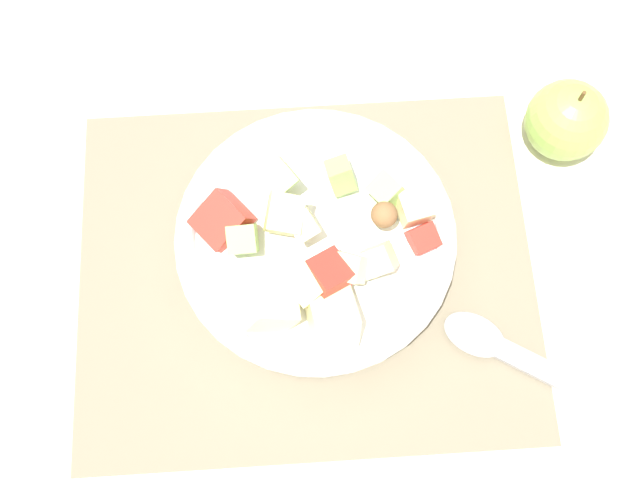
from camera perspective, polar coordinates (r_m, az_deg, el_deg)
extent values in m
plane|color=silver|center=(0.69, -0.75, -2.37)|extent=(2.40, 2.40, 0.00)
cube|color=#756B56|center=(0.69, -0.76, -2.30)|extent=(0.42, 0.34, 0.01)
cylinder|color=white|center=(0.66, 0.00, -0.52)|extent=(0.22, 0.22, 0.06)
torus|color=white|center=(0.63, 0.00, 0.37)|extent=(0.24, 0.24, 0.02)
cube|color=beige|center=(0.59, -3.48, -4.78)|extent=(0.05, 0.04, 0.05)
cube|color=red|center=(0.63, -7.16, 1.53)|extent=(0.06, 0.06, 0.04)
cube|color=beige|center=(0.63, 7.51, 2.56)|extent=(0.03, 0.03, 0.03)
cube|color=beige|center=(0.59, 2.58, -2.09)|extent=(0.04, 0.03, 0.03)
cube|color=beige|center=(0.59, 1.32, -5.97)|extent=(0.04, 0.05, 0.05)
cube|color=#A3CC6B|center=(0.62, -2.91, 4.76)|extent=(0.04, 0.05, 0.05)
cube|color=red|center=(0.63, 8.24, -0.10)|extent=(0.03, 0.03, 0.02)
cube|color=#93C160|center=(0.63, 1.93, 4.97)|extent=(0.03, 0.03, 0.03)
cube|color=#93C160|center=(0.61, -5.59, 0.10)|extent=(0.02, 0.03, 0.04)
cube|color=red|center=(0.59, 1.01, -2.56)|extent=(0.04, 0.04, 0.03)
cube|color=#A3CC6B|center=(0.63, 5.49, 3.73)|extent=(0.04, 0.04, 0.04)
cube|color=#E5D684|center=(0.60, -2.38, 2.00)|extent=(0.04, 0.04, 0.04)
cube|color=#E5D684|center=(0.59, -0.71, -3.35)|extent=(0.04, 0.04, 0.03)
sphere|color=brown|center=(0.61, 5.27, 1.97)|extent=(0.03, 0.02, 0.03)
cube|color=beige|center=(0.60, 4.81, -1.51)|extent=(0.04, 0.03, 0.04)
cube|color=beige|center=(0.60, -1.05, 1.16)|extent=(0.03, 0.03, 0.03)
ellipsoid|color=#B7B7BC|center=(0.67, 12.02, -7.05)|extent=(0.07, 0.06, 0.01)
cube|color=#B7B7BC|center=(0.69, 19.59, -10.65)|extent=(0.15, 0.10, 0.01)
sphere|color=#8CB74C|center=(0.74, 18.59, 8.68)|extent=(0.08, 0.08, 0.08)
cylinder|color=brown|center=(0.71, 19.68, 10.34)|extent=(0.00, 0.00, 0.01)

